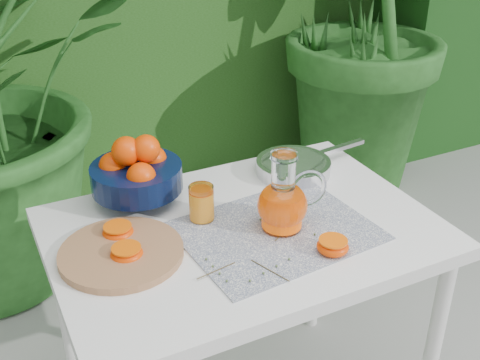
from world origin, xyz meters
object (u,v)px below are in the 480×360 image
cutting_board (121,253)px  saute_pan (294,166)px  white_table (243,252)px  juice_pitcher (283,203)px  fruit_bowl (136,171)px

cutting_board → saute_pan: 0.63m
white_table → juice_pitcher: bearing=-31.2°
white_table → cutting_board: 0.34m
cutting_board → juice_pitcher: size_ratio=1.41×
saute_pan → cutting_board: bearing=-162.5°
white_table → cutting_board: (-0.33, 0.01, 0.09)m
white_table → saute_pan: size_ratio=2.43×
cutting_board → white_table: bearing=-2.3°
fruit_bowl → cutting_board: bearing=-116.7°
juice_pitcher → cutting_board: bearing=170.9°
saute_pan → juice_pitcher: bearing=-126.3°
white_table → fruit_bowl: size_ratio=3.69×
cutting_board → juice_pitcher: bearing=-9.1°
white_table → saute_pan: bearing=36.4°
white_table → saute_pan: saute_pan is taller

